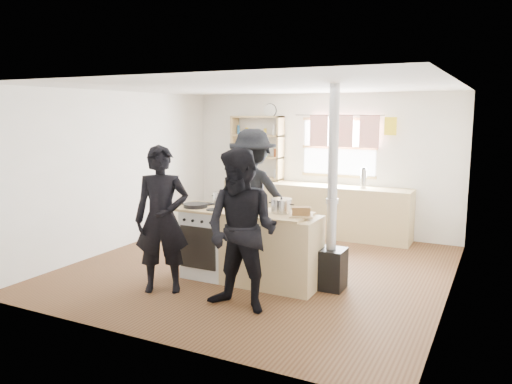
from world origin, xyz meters
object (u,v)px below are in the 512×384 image
(roast_tray, at_px, (249,209))
(stockpot_counter, at_px, (281,206))
(person_far, at_px, (252,195))
(person_near_left, at_px, (162,219))
(skillet_greens, at_px, (196,205))
(person_near_right, at_px, (242,231))
(thermos, at_px, (363,178))
(flue_heater, at_px, (331,238))
(bread_board, at_px, (301,213))
(cooking_island, at_px, (250,246))
(stockpot_stove, at_px, (222,198))

(roast_tray, distance_m, stockpot_counter, 0.40)
(roast_tray, xyz_separation_m, person_far, (-0.47, 1.01, -0.01))
(person_near_left, bearing_deg, skillet_greens, 58.22)
(skillet_greens, height_order, person_near_right, person_near_right)
(thermos, bearing_deg, skillet_greens, -117.38)
(thermos, xyz_separation_m, flue_heater, (0.28, -2.55, -0.41))
(person_near_left, bearing_deg, person_far, 50.00)
(person_near_left, xyz_separation_m, person_far, (0.35, 1.71, 0.07))
(bread_board, relative_size, person_far, 0.17)
(thermos, distance_m, cooking_island, 2.93)
(flue_heater, xyz_separation_m, person_far, (-1.46, 0.73, 0.32))
(person_near_left, bearing_deg, person_near_right, -33.24)
(person_near_left, height_order, person_near_right, person_near_right)
(cooking_island, height_order, person_far, person_far)
(stockpot_stove, xyz_separation_m, bread_board, (1.24, -0.24, -0.04))
(stockpot_counter, bearing_deg, bread_board, -19.69)
(skillet_greens, relative_size, bread_board, 1.04)
(stockpot_stove, relative_size, person_near_left, 0.14)
(cooking_island, height_order, skillet_greens, skillet_greens)
(flue_heater, bearing_deg, person_near_right, -121.43)
(thermos, relative_size, stockpot_counter, 1.22)
(person_near_right, bearing_deg, flue_heater, 60.94)
(thermos, distance_m, bread_board, 2.81)
(stockpot_counter, bearing_deg, cooking_island, -169.35)
(roast_tray, relative_size, bread_board, 1.02)
(roast_tray, bearing_deg, flue_heater, 15.96)
(stockpot_stove, bearing_deg, person_near_right, -50.76)
(person_far, bearing_deg, person_near_left, 70.29)
(person_far, bearing_deg, flue_heater, 145.33)
(cooking_island, distance_m, person_near_left, 1.19)
(thermos, distance_m, person_near_left, 3.86)
(thermos, bearing_deg, stockpot_stove, -115.95)
(stockpot_counter, height_order, person_far, person_far)
(person_near_left, distance_m, person_far, 1.75)
(skillet_greens, bearing_deg, stockpot_stove, 51.85)
(skillet_greens, relative_size, person_near_left, 0.19)
(bread_board, bearing_deg, person_near_left, -154.08)
(thermos, bearing_deg, stockpot_counter, -96.91)
(thermos, height_order, person_far, person_far)
(cooking_island, distance_m, skillet_greens, 0.91)
(stockpot_counter, bearing_deg, person_near_left, -144.79)
(skillet_greens, bearing_deg, person_near_left, -93.31)
(roast_tray, bearing_deg, person_near_right, -68.04)
(stockpot_stove, bearing_deg, person_near_left, -105.77)
(cooking_island, bearing_deg, person_near_left, -135.99)
(thermos, height_order, roast_tray, thermos)
(bread_board, bearing_deg, skillet_greens, -177.58)
(person_near_left, relative_size, person_far, 0.92)
(flue_heater, bearing_deg, cooking_island, -167.83)
(thermos, xyz_separation_m, skillet_greens, (-1.49, -2.87, -0.10))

